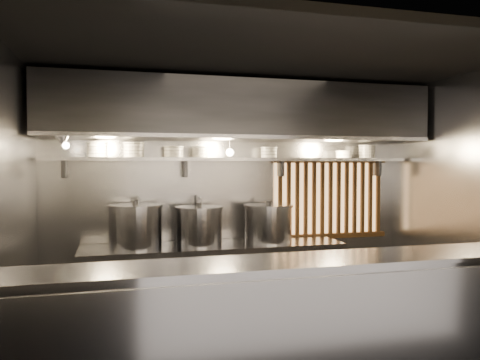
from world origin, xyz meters
name	(u,v)px	position (x,y,z in m)	size (l,w,h in m)	color
floor	(270,358)	(0.00, 0.00, 0.00)	(4.50, 4.50, 0.00)	black
ceiling	(271,58)	(0.00, 0.00, 2.80)	(4.50, 4.50, 0.00)	black
wall_back	(232,198)	(0.00, 1.50, 1.40)	(4.50, 4.50, 0.00)	gray
wall_left	(6,217)	(-2.25, 0.00, 1.40)	(3.00, 3.00, 0.00)	gray
wall_right	(473,204)	(2.25, 0.00, 1.40)	(3.00, 3.00, 0.00)	gray
serving_counter	(312,334)	(0.00, -0.96, 0.57)	(4.50, 0.56, 1.13)	#9B9BA0
cooking_bench	(215,283)	(-0.30, 1.13, 0.45)	(3.00, 0.70, 0.90)	#9B9BA0
bowl_shelf	(236,159)	(0.00, 1.32, 1.88)	(4.40, 0.34, 0.04)	#9B9BA0
exhaust_hood	(240,112)	(0.00, 1.10, 2.42)	(4.40, 0.81, 0.65)	#2D2D30
wood_screen	(330,198)	(1.30, 1.45, 1.38)	(1.56, 0.09, 1.04)	#F7B96F
faucet_left	(138,209)	(-1.15, 1.37, 1.31)	(0.04, 0.30, 0.50)	silver
faucet_right	(198,208)	(-0.45, 1.37, 1.31)	(0.04, 0.30, 0.50)	silver
heat_lamp	(63,140)	(-1.90, 0.85, 2.07)	(0.25, 0.35, 0.20)	#9B9BA0
pendant_bulb	(230,152)	(-0.10, 1.20, 1.96)	(0.09, 0.09, 0.19)	#2D2D30
stock_pot_left	(135,226)	(-1.19, 1.15, 1.14)	(0.79, 0.79, 0.52)	#9B9BA0
stock_pot_mid	(199,226)	(-0.48, 1.14, 1.12)	(0.63, 0.63, 0.48)	#9B9BA0
stock_pot_right	(268,223)	(0.36, 1.15, 1.12)	(0.77, 0.77, 0.48)	#9B9BA0
bowl_stack_0	(97,150)	(-1.59, 1.32, 1.98)	(0.23, 0.23, 0.17)	white
bowl_stack_1	(134,150)	(-1.19, 1.32, 1.98)	(0.24, 0.24, 0.17)	white
bowl_stack_2	(173,152)	(-0.74, 1.32, 1.97)	(0.24, 0.24, 0.13)	white
bowl_stack_3	(200,152)	(-0.43, 1.32, 1.97)	(0.20, 0.20, 0.13)	white
bowl_stack_4	(269,152)	(0.42, 1.32, 1.97)	(0.21, 0.21, 0.13)	white
bowl_stack_5	(344,154)	(1.43, 1.32, 1.95)	(0.22, 0.22, 0.09)	white
bowl_stack_6	(367,152)	(1.76, 1.32, 1.98)	(0.22, 0.22, 0.17)	white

